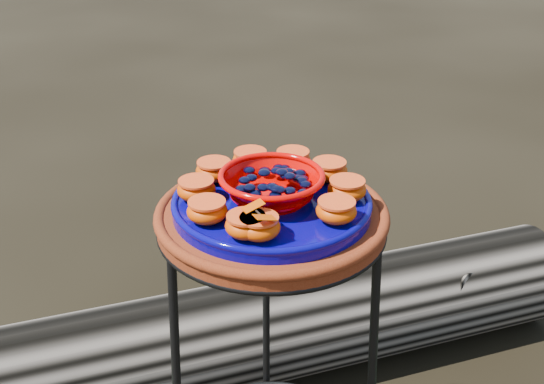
{
  "coord_description": "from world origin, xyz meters",
  "views": [
    {
      "loc": [
        -0.06,
        -1.04,
        1.3
      ],
      "look_at": [
        0.0,
        0.0,
        0.77
      ],
      "focal_mm": 45.0,
      "sensor_mm": 36.0,
      "label": 1
    }
  ],
  "objects": [
    {
      "name": "plant_stand",
      "position": [
        0.0,
        0.0,
        0.35
      ],
      "size": [
        0.44,
        0.44,
        0.7
      ],
      "primitive_type": null,
      "color": "black",
      "rests_on": "ground"
    },
    {
      "name": "orange_half_4",
      "position": [
        0.05,
        0.12,
        0.77
      ],
      "size": [
        0.07,
        0.07,
        0.04
      ],
      "primitive_type": "ellipsoid",
      "color": "#B82100",
      "rests_on": "cobalt_plate"
    },
    {
      "name": "red_bowl",
      "position": [
        0.0,
        0.0,
        0.78
      ],
      "size": [
        0.17,
        0.17,
        0.05
      ],
      "primitive_type": null,
      "color": "#CA0200",
      "rests_on": "cobalt_plate"
    },
    {
      "name": "orange_half_7",
      "position": [
        -0.13,
        0.01,
        0.77
      ],
      "size": [
        0.07,
        0.07,
        0.04
      ],
      "primitive_type": "ellipsoid",
      "color": "#B82100",
      "rests_on": "cobalt_plate"
    },
    {
      "name": "orange_half_2",
      "position": [
        0.13,
        -0.01,
        0.77
      ],
      "size": [
        0.07,
        0.07,
        0.04
      ],
      "primitive_type": "ellipsoid",
      "color": "#B82100",
      "rests_on": "cobalt_plate"
    },
    {
      "name": "orange_half_5",
      "position": [
        -0.03,
        0.12,
        0.77
      ],
      "size": [
        0.07,
        0.07,
        0.04
      ],
      "primitive_type": "ellipsoid",
      "color": "#B82100",
      "rests_on": "cobalt_plate"
    },
    {
      "name": "terracotta_saucer",
      "position": [
        0.0,
        0.0,
        0.72
      ],
      "size": [
        0.4,
        0.4,
        0.03
      ],
      "primitive_type": "cylinder",
      "color": "#5B1807",
      "rests_on": "plant_stand"
    },
    {
      "name": "foliage_back",
      "position": [
        -0.26,
        0.45,
        0.08
      ],
      "size": [
        0.31,
        0.31,
        0.16
      ],
      "primitive_type": "ellipsoid",
      "color": "#1D6222",
      "rests_on": "ground"
    },
    {
      "name": "orange_half_6",
      "position": [
        -0.1,
        0.08,
        0.77
      ],
      "size": [
        0.07,
        0.07,
        0.04
      ],
      "primitive_type": "ellipsoid",
      "color": "#B82100",
      "rests_on": "cobalt_plate"
    },
    {
      "name": "orange_half_3",
      "position": [
        0.11,
        0.07,
        0.77
      ],
      "size": [
        0.07,
        0.07,
        0.04
      ],
      "primitive_type": "ellipsoid",
      "color": "#B82100",
      "rests_on": "cobalt_plate"
    },
    {
      "name": "orange_half_1",
      "position": [
        0.1,
        -0.08,
        0.77
      ],
      "size": [
        0.07,
        0.07,
        0.04
      ],
      "primitive_type": "ellipsoid",
      "color": "#B82100",
      "rests_on": "cobalt_plate"
    },
    {
      "name": "glass_gems",
      "position": [
        0.0,
        0.0,
        0.81
      ],
      "size": [
        0.13,
        0.13,
        0.02
      ],
      "primitive_type": null,
      "color": "black",
      "rests_on": "red_bowl"
    },
    {
      "name": "driftwood_log",
      "position": [
        0.1,
        0.44,
        0.14
      ],
      "size": [
        1.58,
        0.79,
        0.29
      ],
      "primitive_type": null,
      "rotation": [
        0.0,
        0.0,
        0.27
      ],
      "color": "black",
      "rests_on": "ground"
    },
    {
      "name": "cobalt_plate",
      "position": [
        0.0,
        0.0,
        0.74
      ],
      "size": [
        0.34,
        0.34,
        0.02
      ],
      "primitive_type": "cylinder",
      "color": "#02005D",
      "rests_on": "terracotta_saucer"
    },
    {
      "name": "orange_half_9",
      "position": [
        -0.05,
        -0.12,
        0.77
      ],
      "size": [
        0.07,
        0.07,
        0.04
      ],
      "primitive_type": "ellipsoid",
      "color": "#B82100",
      "rests_on": "cobalt_plate"
    },
    {
      "name": "orange_half_8",
      "position": [
        -0.11,
        -0.07,
        0.77
      ],
      "size": [
        0.07,
        0.07,
        0.04
      ],
      "primitive_type": "ellipsoid",
      "color": "#B82100",
      "rests_on": "cobalt_plate"
    },
    {
      "name": "orange_half_0",
      "position": [
        -0.03,
        -0.13,
        0.77
      ],
      "size": [
        0.07,
        0.07,
        0.04
      ],
      "primitive_type": "ellipsoid",
      "color": "#B82100",
      "rests_on": "cobalt_plate"
    },
    {
      "name": "butterfly",
      "position": [
        -0.03,
        -0.13,
        0.8
      ],
      "size": [
        0.09,
        0.07,
        0.01
      ],
      "primitive_type": null,
      "rotation": [
        0.0,
        0.0,
        0.41
      ],
      "color": "#CE4200",
      "rests_on": "orange_half_0"
    }
  ]
}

